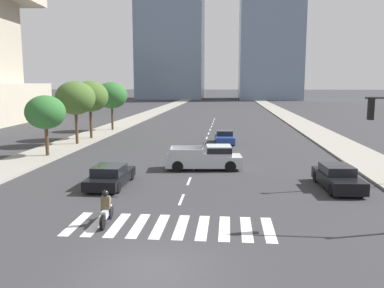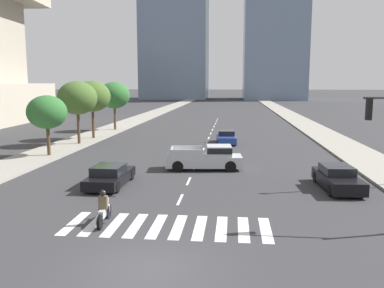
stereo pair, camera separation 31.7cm
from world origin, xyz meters
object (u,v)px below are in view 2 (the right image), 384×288
at_px(street_tree_second, 77,98).
at_px(sedan_blue_0, 226,137).
at_px(street_tree_third, 92,96).
at_px(motorcycle_lead, 104,210).
at_px(sedan_black_2, 110,176).
at_px(street_tree_nearest, 47,112).
at_px(pickup_truck, 208,158).
at_px(sedan_black_1, 337,178).
at_px(street_tree_fourth, 114,95).

bearing_deg(street_tree_second, sedan_blue_0, 9.97).
bearing_deg(street_tree_third, motorcycle_lead, -69.72).
distance_m(sedan_black_2, street_tree_nearest, 12.05).
height_order(pickup_truck, street_tree_nearest, street_tree_nearest).
xyz_separation_m(sedan_black_1, sedan_black_2, (-13.03, -0.60, -0.04)).
xyz_separation_m(sedan_black_1, street_tree_fourth, (-20.80, 26.72, 3.84)).
xyz_separation_m(street_tree_second, street_tree_third, (0.00, 4.11, 0.02)).
distance_m(sedan_blue_0, street_tree_second, 14.96).
height_order(sedan_black_2, street_tree_second, street_tree_second).
height_order(sedan_black_1, sedan_black_2, sedan_black_1).
distance_m(motorcycle_lead, sedan_black_2, 6.57).
bearing_deg(sedan_black_1, street_tree_second, -128.23).
bearing_deg(street_tree_second, sedan_black_2, -62.90).
height_order(sedan_blue_0, sedan_black_2, sedan_blue_0).
bearing_deg(street_tree_nearest, street_tree_second, 90.00).
bearing_deg(street_tree_third, sedan_blue_0, -6.48).
bearing_deg(street_tree_third, street_tree_nearest, -90.00).
bearing_deg(street_tree_third, street_tree_second, -90.00).
distance_m(sedan_black_2, street_tree_second, 17.53).
distance_m(sedan_blue_0, sedan_black_1, 18.32).
relative_size(pickup_truck, street_tree_nearest, 1.11).
bearing_deg(sedan_black_2, sedan_black_1, -86.80).
bearing_deg(street_tree_nearest, street_tree_fourth, 90.00).
height_order(motorcycle_lead, sedan_black_2, motorcycle_lead).
bearing_deg(pickup_truck, street_tree_third, 127.56).
bearing_deg(pickup_truck, sedan_black_2, -141.66).
height_order(motorcycle_lead, sedan_blue_0, motorcycle_lead).
distance_m(motorcycle_lead, sedan_black_1, 13.29).
distance_m(pickup_truck, street_tree_nearest, 13.91).
bearing_deg(motorcycle_lead, pickup_truck, -21.43).
height_order(motorcycle_lead, street_tree_fourth, street_tree_fourth).
bearing_deg(motorcycle_lead, street_tree_second, 20.08).
height_order(motorcycle_lead, street_tree_nearest, street_tree_nearest).
xyz_separation_m(sedan_blue_0, sedan_black_2, (-6.43, -17.70, -0.02)).
xyz_separation_m(pickup_truck, sedan_black_1, (7.65, -4.53, -0.20)).
bearing_deg(sedan_black_2, sedan_blue_0, -19.42).
relative_size(sedan_blue_0, street_tree_second, 0.74).
distance_m(motorcycle_lead, street_tree_nearest, 18.02).
distance_m(sedan_black_1, street_tree_nearest, 22.52).
bearing_deg(pickup_truck, street_tree_nearest, 159.62).
height_order(pickup_truck, street_tree_fourth, street_tree_fourth).
relative_size(motorcycle_lead, sedan_black_1, 0.44).
bearing_deg(sedan_black_1, street_tree_nearest, -114.38).
distance_m(motorcycle_lead, sedan_blue_0, 24.50).
xyz_separation_m(pickup_truck, street_tree_fourth, (-13.16, 22.19, 3.64)).
distance_m(pickup_truck, street_tree_third, 19.70).
bearing_deg(street_tree_second, street_tree_fourth, 90.00).
relative_size(motorcycle_lead, street_tree_fourth, 0.35).
relative_size(sedan_blue_0, sedan_black_1, 0.95).
xyz_separation_m(sedan_blue_0, sedan_black_1, (6.59, -17.09, 0.02)).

